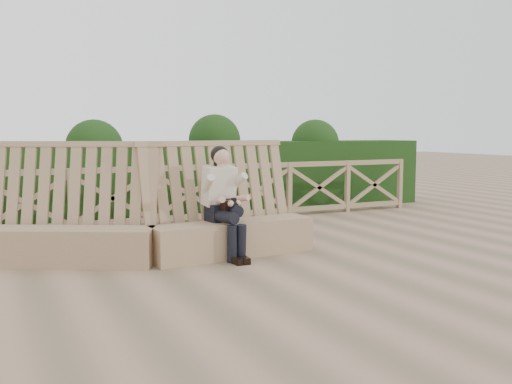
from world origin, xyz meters
name	(u,v)px	position (x,y,z in m)	size (l,w,h in m)	color
ground	(277,261)	(0.00, 0.00, 0.00)	(60.00, 60.00, 0.00)	brown
bench	(151,229)	(-1.47, 0.89, 0.41)	(4.55, 1.78, 1.62)	#8F7151
woman	(224,198)	(-0.51, 0.60, 0.82)	(0.47, 0.95, 1.54)	black
guardrail	(189,194)	(0.00, 3.50, 0.55)	(10.10, 0.09, 1.10)	#8E7652
hedge	(170,179)	(0.00, 4.70, 0.75)	(12.00, 1.20, 1.50)	black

